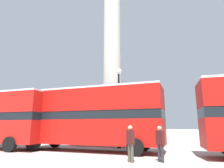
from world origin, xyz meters
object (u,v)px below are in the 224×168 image
object	(u,v)px
monument_column	(112,79)
pedestrian_near_lamp	(160,142)
equestrian_statue	(65,126)
bus_c	(89,116)
pedestrian_by_plinth	(130,141)
street_lamp	(119,97)

from	to	relation	value
monument_column	pedestrian_near_lamp	xyz separation A→B (m)	(5.71, -8.42, -5.46)
equestrian_statue	pedestrian_near_lamp	world-z (taller)	equestrian_statue
pedestrian_near_lamp	bus_c	bearing A→B (deg)	-164.36
monument_column	pedestrian_by_plinth	xyz separation A→B (m)	(4.39, -9.01, -5.44)
street_lamp	bus_c	bearing A→B (deg)	-119.78
bus_c	pedestrian_near_lamp	world-z (taller)	bus_c
pedestrian_by_plinth	bus_c	bearing A→B (deg)	-179.32
equestrian_statue	street_lamp	bearing A→B (deg)	-63.50
street_lamp	monument_column	bearing A→B (deg)	119.22
pedestrian_by_plinth	street_lamp	bearing A→B (deg)	153.77
equestrian_statue	pedestrian_near_lamp	xyz separation A→B (m)	(14.16, -12.94, -0.77)
bus_c	street_lamp	bearing A→B (deg)	59.18
street_lamp	pedestrian_by_plinth	world-z (taller)	street_lamp
monument_column	pedestrian_near_lamp	world-z (taller)	monument_column
monument_column	street_lamp	world-z (taller)	monument_column
pedestrian_by_plinth	monument_column	bearing A→B (deg)	155.79
pedestrian_near_lamp	equestrian_statue	bearing A→B (deg)	179.59
equestrian_statue	pedestrian_by_plinth	xyz separation A→B (m)	(12.83, -13.54, -0.74)
monument_column	street_lamp	bearing A→B (deg)	-60.78
pedestrian_by_plinth	pedestrian_near_lamp	bearing A→B (deg)	64.04
bus_c	pedestrian_by_plinth	world-z (taller)	bus_c
monument_column	equestrian_statue	size ratio (longest dim) A/B	3.34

